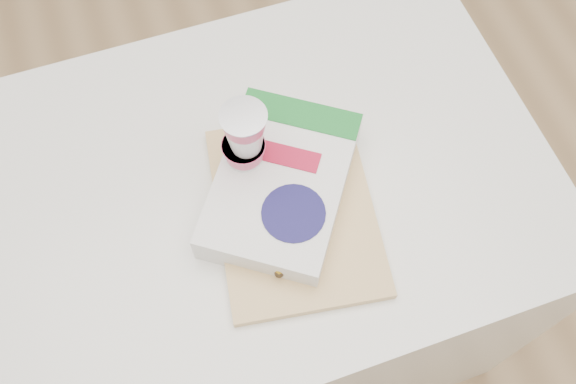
# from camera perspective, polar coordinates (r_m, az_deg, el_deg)

# --- Properties ---
(table) EXTENTS (1.03, 0.69, 0.77)m
(table) POSITION_cam_1_polar(r_m,az_deg,el_deg) (1.41, -3.28, -6.50)
(table) COLOR white
(table) RESTS_ON ground
(cutting_board) EXTENTS (0.29, 0.37, 0.02)m
(cutting_board) POSITION_cam_1_polar(r_m,az_deg,el_deg) (1.02, 0.63, -1.66)
(cutting_board) COLOR #DBC078
(cutting_board) RESTS_ON table
(bananas) EXTENTS (0.11, 0.18, 0.05)m
(bananas) POSITION_cam_1_polar(r_m,az_deg,el_deg) (0.98, 0.31, -2.59)
(bananas) COLOR #382816
(bananas) RESTS_ON cutting_board
(yogurt_stack) EXTENTS (0.07, 0.07, 0.16)m
(yogurt_stack) POSITION_cam_1_polar(r_m,az_deg,el_deg) (0.97, -3.88, 4.40)
(yogurt_stack) COLOR white
(yogurt_stack) RESTS_ON cutting_board
(cereal_box) EXTENTS (0.32, 0.35, 0.06)m
(cereal_box) POSITION_cam_1_polar(r_m,az_deg,el_deg) (1.01, -0.61, 0.68)
(cereal_box) COLOR white
(cereal_box) RESTS_ON table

